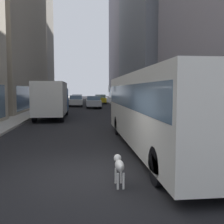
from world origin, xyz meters
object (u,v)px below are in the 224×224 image
(car_silver_sedan, at_px, (93,102))
(dalmatian_dog, at_px, (119,165))
(transit_bus, at_px, (157,106))
(car_blue_hatchback, at_px, (77,99))
(box_truck, at_px, (52,99))
(car_white_van, at_px, (76,101))
(car_yellow_taxi, at_px, (100,99))

(car_silver_sedan, distance_m, dalmatian_dog, 28.88)
(transit_bus, height_order, car_blue_hatchback, transit_bus)
(car_silver_sedan, height_order, dalmatian_dog, car_silver_sedan)
(box_truck, bearing_deg, car_blue_hatchback, 86.15)
(box_truck, bearing_deg, car_silver_sedan, 72.52)
(transit_bus, distance_m, car_blue_hatchback, 36.18)
(car_white_van, relative_size, car_yellow_taxi, 0.95)
(transit_bus, bearing_deg, car_blue_hatchback, 96.35)
(car_white_van, xyz_separation_m, dalmatian_dog, (1.88, -32.56, -0.31))
(car_silver_sedan, bearing_deg, car_blue_hatchback, 102.20)
(car_silver_sedan, distance_m, box_truck, 13.34)
(transit_bus, distance_m, box_truck, 13.37)
(car_yellow_taxi, bearing_deg, car_white_van, -119.62)
(transit_bus, xyz_separation_m, car_silver_sedan, (-1.60, 24.84, -0.95))
(transit_bus, height_order, box_truck, same)
(car_blue_hatchback, relative_size, dalmatian_dog, 4.61)
(car_blue_hatchback, bearing_deg, car_white_van, -90.00)
(dalmatian_dog, bearing_deg, car_yellow_taxi, 86.94)
(car_silver_sedan, bearing_deg, transit_bus, -86.31)
(transit_bus, bearing_deg, car_yellow_taxi, 90.00)
(car_blue_hatchback, distance_m, car_yellow_taxi, 4.02)
(transit_bus, bearing_deg, dalmatian_dog, -117.73)
(car_yellow_taxi, distance_m, box_truck, 24.10)
(car_blue_hatchback, bearing_deg, transit_bus, -83.65)
(car_silver_sedan, xyz_separation_m, box_truck, (-4.00, -12.70, 0.84))
(box_truck, xyz_separation_m, dalmatian_dog, (3.48, -16.17, -1.15))
(car_yellow_taxi, relative_size, box_truck, 0.55)
(box_truck, bearing_deg, car_yellow_taxi, 76.56)
(car_blue_hatchback, distance_m, dalmatian_dog, 40.02)
(car_silver_sedan, bearing_deg, dalmatian_dog, -91.03)
(car_blue_hatchback, distance_m, car_silver_sedan, 11.36)
(car_white_van, distance_m, car_blue_hatchback, 7.41)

